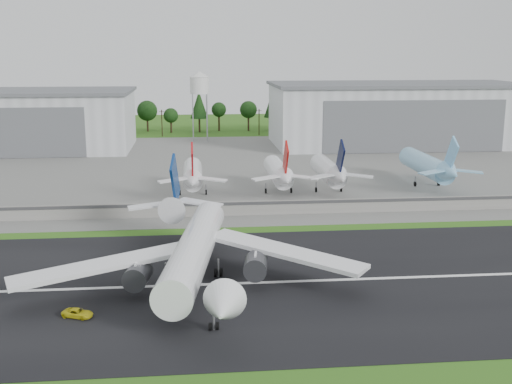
{
  "coord_description": "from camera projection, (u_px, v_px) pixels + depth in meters",
  "views": [
    {
      "loc": [
        -7.9,
        -91.05,
        38.25
      ],
      "look_at": [
        4.94,
        40.0,
        9.0
      ],
      "focal_mm": 45.0,
      "sensor_mm": 36.0,
      "label": 1
    }
  ],
  "objects": [
    {
      "name": "ground",
      "position": [
        249.0,
        307.0,
        97.51
      ],
      "size": [
        600.0,
        600.0,
        0.0
      ],
      "primitive_type": "plane",
      "color": "#365E16",
      "rests_on": "ground"
    },
    {
      "name": "runway",
      "position": [
        244.0,
        283.0,
        107.21
      ],
      "size": [
        320.0,
        60.0,
        0.1
      ],
      "primitive_type": "cube",
      "color": "black",
      "rests_on": "ground"
    },
    {
      "name": "runway_centerline",
      "position": [
        244.0,
        283.0,
        107.2
      ],
      "size": [
        220.0,
        1.0,
        0.02
      ],
      "primitive_type": "cube",
      "color": "white",
      "rests_on": "runway"
    },
    {
      "name": "apron",
      "position": [
        218.0,
        167.0,
        214.08
      ],
      "size": [
        320.0,
        150.0,
        0.1
      ],
      "primitive_type": "cube",
      "color": "slate",
      "rests_on": "ground"
    },
    {
      "name": "blast_fence",
      "position": [
        229.0,
        209.0,
        150.54
      ],
      "size": [
        240.0,
        0.61,
        3.5
      ],
      "color": "gray",
      "rests_on": "ground"
    },
    {
      "name": "hangar_west",
      "position": [
        6.0,
        120.0,
        247.6
      ],
      "size": [
        97.0,
        44.0,
        23.2
      ],
      "color": "silver",
      "rests_on": "ground"
    },
    {
      "name": "hangar_east",
      "position": [
        397.0,
        114.0,
        262.14
      ],
      "size": [
        102.0,
        47.0,
        25.2
      ],
      "color": "silver",
      "rests_on": "ground"
    },
    {
      "name": "water_tower",
      "position": [
        199.0,
        83.0,
        271.45
      ],
      "size": [
        8.4,
        8.4,
        29.4
      ],
      "color": "#99999E",
      "rests_on": "ground"
    },
    {
      "name": "utility_poles",
      "position": [
        211.0,
        136.0,
        291.82
      ],
      "size": [
        230.0,
        3.0,
        12.0
      ],
      "primitive_type": null,
      "color": "black",
      "rests_on": "ground"
    },
    {
      "name": "treeline",
      "position": [
        210.0,
        132.0,
        306.39
      ],
      "size": [
        320.0,
        16.0,
        22.0
      ],
      "primitive_type": null,
      "color": "black",
      "rests_on": "ground"
    },
    {
      "name": "main_airliner",
      "position": [
        195.0,
        258.0,
        104.97
      ],
      "size": [
        56.73,
        59.21,
        18.17
      ],
      "rotation": [
        0.0,
        0.0,
        3.0
      ],
      "color": "white",
      "rests_on": "runway"
    },
    {
      "name": "ground_vehicle",
      "position": [
        78.0,
        313.0,
        93.43
      ],
      "size": [
        5.02,
        3.61,
        1.27
      ],
      "primitive_type": "imported",
      "rotation": [
        0.0,
        0.0,
        1.2
      ],
      "color": "gold",
      "rests_on": "runway"
    },
    {
      "name": "parked_jet_red_a",
      "position": [
        193.0,
        175.0,
        169.77
      ],
      "size": [
        7.36,
        31.29,
        16.35
      ],
      "color": "white",
      "rests_on": "ground"
    },
    {
      "name": "parked_jet_red_b",
      "position": [
        279.0,
        173.0,
        171.97
      ],
      "size": [
        7.36,
        31.29,
        16.47
      ],
      "color": "white",
      "rests_on": "ground"
    },
    {
      "name": "parked_jet_navy",
      "position": [
        330.0,
        172.0,
        173.29
      ],
      "size": [
        7.36,
        31.29,
        16.57
      ],
      "color": "silver",
      "rests_on": "ground"
    },
    {
      "name": "parked_jet_skyblue",
      "position": [
        430.0,
        166.0,
        180.97
      ],
      "size": [
        7.36,
        37.29,
        16.76
      ],
      "color": "#86C3E8",
      "rests_on": "ground"
    }
  ]
}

